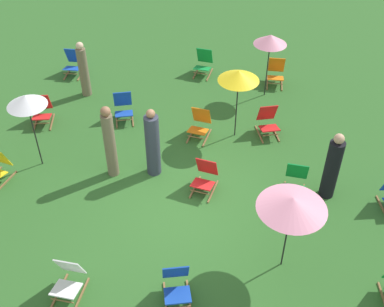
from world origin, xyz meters
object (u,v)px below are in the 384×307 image
Objects in this scene: deckchair_12 at (276,73)px; person_3 at (110,143)px; person_0 at (153,144)px; person_2 at (332,168)px; deckchair_11 at (177,285)px; deckchair_3 at (296,181)px; umbrella_2 at (270,40)px; deckchair_13 at (69,279)px; person_1 at (84,70)px; deckchair_5 at (123,107)px; umbrella_0 at (26,101)px; deckchair_8 at (73,63)px; umbrella_3 at (239,76)px; deckchair_1 at (205,177)px; deckchair_7 at (42,111)px; deckchair_0 at (203,63)px; deckchair_2 at (268,122)px; umbrella_1 at (292,203)px; deckchair_9 at (200,124)px.

person_3 reaches higher than deckchair_12.
person_2 is (4.03, -0.46, -0.04)m from person_0.
deckchair_11 is 0.44× the size of person_3.
deckchair_11 is at bearing -105.44° from person_0.
deckchair_3 is at bearing 120.96° from person_2.
deckchair_13 is at bearing -118.57° from umbrella_2.
person_0 is at bearing -42.95° from person_1.
umbrella_0 is at bearing -142.60° from deckchair_5.
deckchair_8 is 5.95m from umbrella_3.
deckchair_1 is at bearing 119.26° from person_2.
deckchair_3 is 6.30m from umbrella_0.
deckchair_1 is 1.03× the size of deckchair_8.
deckchair_5 is 0.47× the size of person_0.
umbrella_0 reaches higher than deckchair_3.
deckchair_7 is 0.43× the size of person_3.
umbrella_2 is (1.88, -1.09, 1.41)m from deckchair_0.
person_0 reaches higher than deckchair_2.
deckchair_2 is 2.60m from person_2.
deckchair_2 is 0.51× the size of person_1.
deckchair_13 is 0.50× the size of person_1.
deckchair_5 is at bearing -158.73° from umbrella_2.
person_2 is (2.79, 0.03, 0.44)m from deckchair_1.
person_1 is at bearing 125.95° from deckchair_5.
deckchair_1 is 5.09m from deckchair_7.
deckchair_12 is 7.42m from umbrella_0.
deckchair_11 and deckchair_12 have the same top height.
umbrella_2 is at bearing 106.19° from deckchair_3.
person_1 is (-1.37, 6.73, 0.43)m from deckchair_13.
deckchair_0 is at bearing 78.81° from deckchair_11.
deckchair_0 is 0.42× the size of umbrella_0.
umbrella_0 reaches higher than deckchair_13.
umbrella_1 is at bearing 20.80° from deckchair_13.
deckchair_2 is at bearing -46.56° from deckchair_0.
deckchair_11 is at bearing 8.40° from deckchair_13.
deckchair_0 is at bearing 149.97° from umbrella_2.
umbrella_0 reaches higher than deckchair_1.
person_2 is (3.04, -1.97, 0.44)m from deckchair_9.
umbrella_2 is at bearing 76.05° from deckchair_2.
person_0 reaches higher than deckchair_8.
deckchair_7 is 0.99× the size of deckchair_11.
deckchair_2 is at bearing 61.06° from deckchair_13.
person_1 is at bearing -166.06° from deckchair_12.
umbrella_0 reaches higher than deckchair_12.
person_3 reaches higher than person_1.
person_3 is (-2.89, -1.74, -0.86)m from umbrella_3.
umbrella_2 is at bearing 32.57° from umbrella_0.
umbrella_0 is 1.04× the size of umbrella_2.
deckchair_1 is at bearing -35.51° from deckchair_7.
deckchair_1 is 0.47× the size of umbrella_1.
deckchair_13 is 3.67m from person_0.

